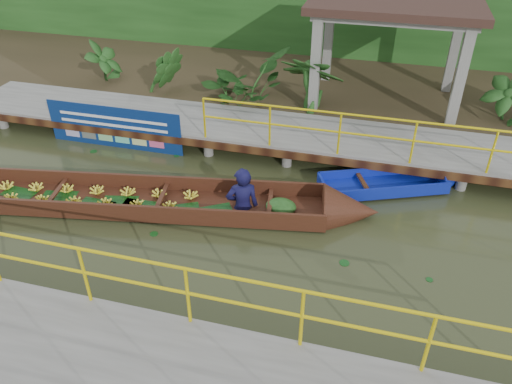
# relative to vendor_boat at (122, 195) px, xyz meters

# --- Properties ---
(ground) EXTENTS (80.00, 80.00, 0.00)m
(ground) POSITION_rel_vendor_boat_xyz_m (2.01, -0.14, -0.26)
(ground) COLOR #2E3319
(ground) RESTS_ON ground
(land_strip) EXTENTS (30.00, 8.00, 0.45)m
(land_strip) POSITION_rel_vendor_boat_xyz_m (2.01, 7.36, -0.03)
(land_strip) COLOR #312918
(land_strip) RESTS_ON ground
(far_dock) EXTENTS (16.00, 2.06, 1.66)m
(far_dock) POSITION_rel_vendor_boat_xyz_m (2.03, 3.29, 0.22)
(far_dock) COLOR slate
(far_dock) RESTS_ON ground
(pavilion) EXTENTS (4.40, 3.00, 3.00)m
(pavilion) POSITION_rel_vendor_boat_xyz_m (5.01, 6.16, 2.56)
(pavilion) COLOR slate
(pavilion) RESTS_ON ground
(foliage_backdrop) EXTENTS (30.00, 0.80, 4.00)m
(foliage_backdrop) POSITION_rel_vendor_boat_xyz_m (2.01, 9.86, 1.74)
(foliage_backdrop) COLOR #183E14
(foliage_backdrop) RESTS_ON ground
(vendor_boat) EXTENTS (11.37, 3.04, 2.39)m
(vendor_boat) POSITION_rel_vendor_boat_xyz_m (0.00, 0.00, 0.00)
(vendor_boat) COLOR #371C0F
(vendor_boat) RESTS_ON ground
(moored_blue_boat) EXTENTS (3.29, 2.03, 0.77)m
(moored_blue_boat) POSITION_rel_vendor_boat_xyz_m (6.02, 2.35, -0.12)
(moored_blue_boat) COLOR #0E1F9A
(moored_blue_boat) RESTS_ON ground
(blue_banner) EXTENTS (3.62, 0.04, 1.13)m
(blue_banner) POSITION_rel_vendor_boat_xyz_m (-1.41, 2.34, 0.30)
(blue_banner) COLOR navy
(blue_banner) RESTS_ON ground
(tropical_plants) EXTENTS (14.03, 1.03, 1.29)m
(tropical_plants) POSITION_rel_vendor_boat_xyz_m (2.90, 5.16, 0.84)
(tropical_plants) COLOR #183E14
(tropical_plants) RESTS_ON ground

